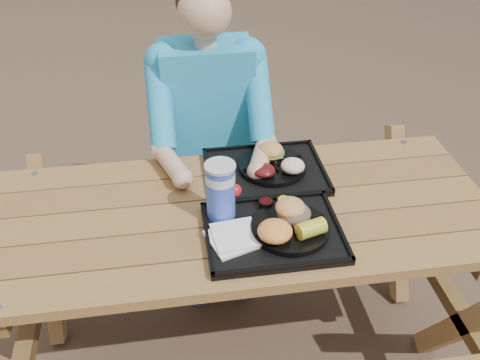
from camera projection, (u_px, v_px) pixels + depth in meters
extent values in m
plane|color=#999999|center=(240.00, 343.00, 2.33)|extent=(60.00, 60.00, 0.00)
cube|color=black|center=(273.00, 233.00, 1.77)|extent=(0.45, 0.35, 0.02)
cube|color=black|center=(265.00, 172.00, 2.05)|extent=(0.45, 0.35, 0.02)
cylinder|color=black|center=(290.00, 228.00, 1.76)|extent=(0.26, 0.26, 0.02)
cylinder|color=black|center=(272.00, 166.00, 2.05)|extent=(0.26, 0.26, 0.02)
cube|color=white|center=(233.00, 238.00, 1.72)|extent=(0.19, 0.19, 0.02)
cylinder|color=blue|center=(221.00, 192.00, 1.78)|extent=(0.10, 0.10, 0.20)
cylinder|color=#320505|center=(266.00, 204.00, 1.86)|extent=(0.05, 0.05, 0.03)
cylinder|color=yellow|center=(284.00, 203.00, 1.86)|extent=(0.05, 0.05, 0.03)
ellipsoid|color=#F69E40|center=(275.00, 231.00, 1.69)|extent=(0.11, 0.11, 0.06)
cube|color=black|center=(223.00, 173.00, 2.03)|extent=(0.05, 0.17, 0.01)
ellipsoid|color=#541011|center=(264.00, 170.00, 1.98)|extent=(0.09, 0.09, 0.04)
ellipsoid|color=#EDE1C9|center=(293.00, 166.00, 1.99)|extent=(0.09, 0.09, 0.05)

